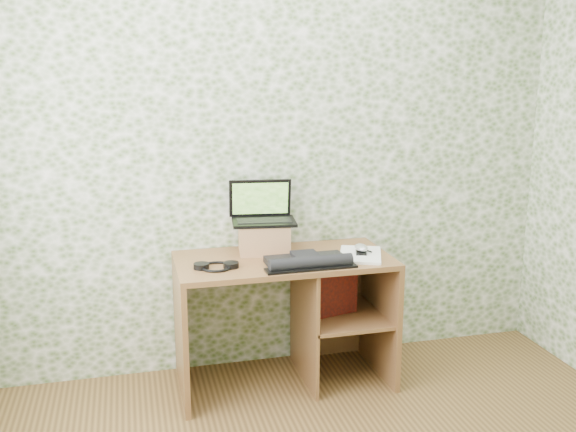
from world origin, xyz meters
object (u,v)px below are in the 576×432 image
object	(u,v)px
desk	(296,300)
keyboard	(308,261)
notepad	(360,255)
laptop	(262,212)
riser	(264,238)

from	to	relation	value
desk	keyboard	size ratio (longest dim) A/B	2.43
notepad	laptop	bearing A→B (deg)	174.63
laptop	desk	bearing A→B (deg)	-36.95
laptop	keyboard	distance (m)	0.44
desk	laptop	world-z (taller)	laptop
riser	laptop	bearing A→B (deg)	90.00
desk	riser	bearing A→B (deg)	144.06
notepad	desk	bearing A→B (deg)	-174.94
riser	laptop	distance (m)	0.15
laptop	keyboard	world-z (taller)	laptop
riser	keyboard	xyz separation A→B (m)	(0.17, -0.31, -0.06)
laptop	notepad	bearing A→B (deg)	-19.66
desk	keyboard	xyz separation A→B (m)	(0.01, -0.19, 0.29)
desk	keyboard	world-z (taller)	keyboard
keyboard	riser	bearing A→B (deg)	118.04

